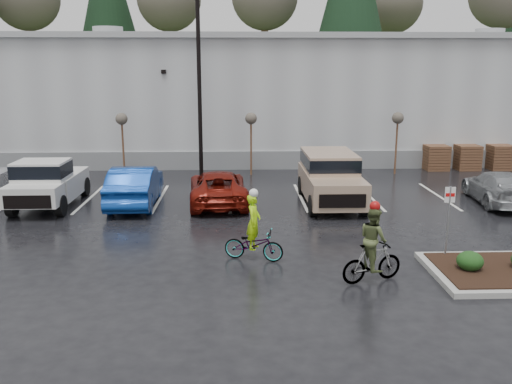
{
  "coord_description": "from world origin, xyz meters",
  "views": [
    {
      "loc": [
        -2.2,
        -14.47,
        5.51
      ],
      "look_at": [
        -1.58,
        3.51,
        1.3
      ],
      "focal_mm": 38.0,
      "sensor_mm": 36.0,
      "label": 1
    }
  ],
  "objects_px": {
    "car_red": "(218,187)",
    "suv_tan": "(331,179)",
    "sapling_east": "(398,121)",
    "pallet_stack_a": "(436,158)",
    "lamppost": "(199,62)",
    "sapling_west": "(122,122)",
    "fire_lane_sign": "(449,213)",
    "car_blue": "(135,185)",
    "sapling_mid": "(251,122)",
    "cyclist_hivis": "(254,238)",
    "pallet_stack_c": "(500,157)",
    "pickup_white": "(51,181)",
    "pallet_stack_b": "(467,157)",
    "car_far_silver": "(498,187)",
    "cyclist_olive": "(373,252)"
  },
  "relations": [
    {
      "from": "pallet_stack_c",
      "to": "pallet_stack_a",
      "type": "bearing_deg",
      "value": 180.0
    },
    {
      "from": "pallet_stack_a",
      "to": "pallet_stack_b",
      "type": "relative_size",
      "value": 1.0
    },
    {
      "from": "sapling_west",
      "to": "pallet_stack_c",
      "type": "xyz_separation_m",
      "value": [
        20.0,
        1.0,
        -2.05
      ]
    },
    {
      "from": "pallet_stack_a",
      "to": "car_far_silver",
      "type": "relative_size",
      "value": 0.3
    },
    {
      "from": "pallet_stack_c",
      "to": "pickup_white",
      "type": "xyz_separation_m",
      "value": [
        -21.73,
        -6.86,
        0.3
      ]
    },
    {
      "from": "pallet_stack_b",
      "to": "pallet_stack_a",
      "type": "bearing_deg",
      "value": 180.0
    },
    {
      "from": "pickup_white",
      "to": "suv_tan",
      "type": "xyz_separation_m",
      "value": [
        11.3,
        -0.3,
        0.05
      ]
    },
    {
      "from": "sapling_west",
      "to": "cyclist_hivis",
      "type": "relative_size",
      "value": 1.51
    },
    {
      "from": "sapling_west",
      "to": "pickup_white",
      "type": "relative_size",
      "value": 0.62
    },
    {
      "from": "lamppost",
      "to": "suv_tan",
      "type": "bearing_deg",
      "value": -42.78
    },
    {
      "from": "sapling_mid",
      "to": "pallet_stack_a",
      "type": "height_order",
      "value": "sapling_mid"
    },
    {
      "from": "pickup_white",
      "to": "cyclist_olive",
      "type": "relative_size",
      "value": 2.39
    },
    {
      "from": "cyclist_olive",
      "to": "car_far_silver",
      "type": "bearing_deg",
      "value": -60.55
    },
    {
      "from": "sapling_west",
      "to": "fire_lane_sign",
      "type": "distance_m",
      "value": 17.46
    },
    {
      "from": "car_blue",
      "to": "cyclist_hivis",
      "type": "height_order",
      "value": "cyclist_hivis"
    },
    {
      "from": "car_far_silver",
      "to": "pallet_stack_b",
      "type": "bearing_deg",
      "value": -97.96
    },
    {
      "from": "pickup_white",
      "to": "pallet_stack_c",
      "type": "bearing_deg",
      "value": 17.52
    },
    {
      "from": "car_far_silver",
      "to": "cyclist_olive",
      "type": "relative_size",
      "value": 2.1
    },
    {
      "from": "sapling_east",
      "to": "car_red",
      "type": "xyz_separation_m",
      "value": [
        -9.0,
        -5.93,
        -2.05
      ]
    },
    {
      "from": "pallet_stack_b",
      "to": "pallet_stack_c",
      "type": "distance_m",
      "value": 1.8
    },
    {
      "from": "sapling_mid",
      "to": "car_blue",
      "type": "relative_size",
      "value": 0.66
    },
    {
      "from": "car_blue",
      "to": "pickup_white",
      "type": "bearing_deg",
      "value": -4.01
    },
    {
      "from": "pickup_white",
      "to": "cyclist_olive",
      "type": "distance_m",
      "value": 13.88
    },
    {
      "from": "pallet_stack_b",
      "to": "sapling_mid",
      "type": "bearing_deg",
      "value": -175.11
    },
    {
      "from": "suv_tan",
      "to": "cyclist_hivis",
      "type": "relative_size",
      "value": 2.4
    },
    {
      "from": "fire_lane_sign",
      "to": "suv_tan",
      "type": "relative_size",
      "value": 0.43
    },
    {
      "from": "car_blue",
      "to": "suv_tan",
      "type": "xyz_separation_m",
      "value": [
        7.9,
        -0.13,
        0.23
      ]
    },
    {
      "from": "lamppost",
      "to": "suv_tan",
      "type": "relative_size",
      "value": 1.81
    },
    {
      "from": "fire_lane_sign",
      "to": "car_red",
      "type": "relative_size",
      "value": 0.45
    },
    {
      "from": "lamppost",
      "to": "sapling_east",
      "type": "bearing_deg",
      "value": 5.71
    },
    {
      "from": "sapling_mid",
      "to": "suv_tan",
      "type": "relative_size",
      "value": 0.63
    },
    {
      "from": "car_red",
      "to": "suv_tan",
      "type": "relative_size",
      "value": 0.95
    },
    {
      "from": "sapling_east",
      "to": "pickup_white",
      "type": "distance_m",
      "value": 16.88
    },
    {
      "from": "sapling_mid",
      "to": "cyclist_olive",
      "type": "height_order",
      "value": "sapling_mid"
    },
    {
      "from": "pallet_stack_a",
      "to": "fire_lane_sign",
      "type": "height_order",
      "value": "fire_lane_sign"
    },
    {
      "from": "sapling_mid",
      "to": "car_red",
      "type": "relative_size",
      "value": 0.66
    },
    {
      "from": "pallet_stack_b",
      "to": "cyclist_olive",
      "type": "relative_size",
      "value": 0.62
    },
    {
      "from": "pallet_stack_b",
      "to": "pickup_white",
      "type": "bearing_deg",
      "value": -161.01
    },
    {
      "from": "sapling_east",
      "to": "suv_tan",
      "type": "xyz_separation_m",
      "value": [
        -4.43,
        -6.16,
        -1.7
      ]
    },
    {
      "from": "fire_lane_sign",
      "to": "car_far_silver",
      "type": "distance_m",
      "value": 8.03
    },
    {
      "from": "car_blue",
      "to": "car_red",
      "type": "xyz_separation_m",
      "value": [
        3.33,
        0.09,
        -0.13
      ]
    },
    {
      "from": "car_far_silver",
      "to": "cyclist_olive",
      "type": "xyz_separation_m",
      "value": [
        -7.16,
        -8.04,
        0.14
      ]
    },
    {
      "from": "suv_tan",
      "to": "pallet_stack_c",
      "type": "bearing_deg",
      "value": 34.45
    },
    {
      "from": "car_blue",
      "to": "car_far_silver",
      "type": "distance_m",
      "value": 14.77
    },
    {
      "from": "pickup_white",
      "to": "sapling_east",
      "type": "bearing_deg",
      "value": 20.43
    },
    {
      "from": "fire_lane_sign",
      "to": "cyclist_hivis",
      "type": "relative_size",
      "value": 1.04
    },
    {
      "from": "pallet_stack_a",
      "to": "sapling_mid",
      "type": "bearing_deg",
      "value": -174.29
    },
    {
      "from": "sapling_east",
      "to": "pallet_stack_a",
      "type": "bearing_deg",
      "value": 21.8
    },
    {
      "from": "sapling_west",
      "to": "pallet_stack_a",
      "type": "xyz_separation_m",
      "value": [
        16.5,
        1.0,
        -2.05
      ]
    },
    {
      "from": "sapling_east",
      "to": "car_red",
      "type": "bearing_deg",
      "value": -146.59
    }
  ]
}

